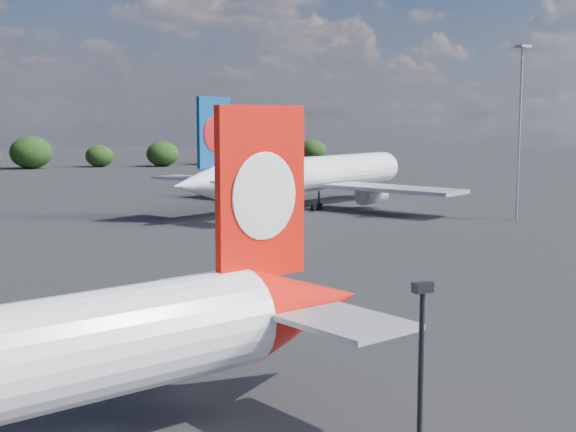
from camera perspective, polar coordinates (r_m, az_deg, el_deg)
name	(u,v)px	position (r m, az deg, el deg)	size (l,w,h in m)	color
china_southern_airliner	(304,175)	(118.51, 1.15, 2.91)	(47.21, 45.49, 16.15)	white
apron_lamp_post	(420,428)	(23.15, 9.34, -14.66)	(0.55, 0.30, 9.47)	black
floodlight_mast_near	(520,108)	(109.91, 16.19, 7.38)	(1.60, 1.60, 22.79)	gray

